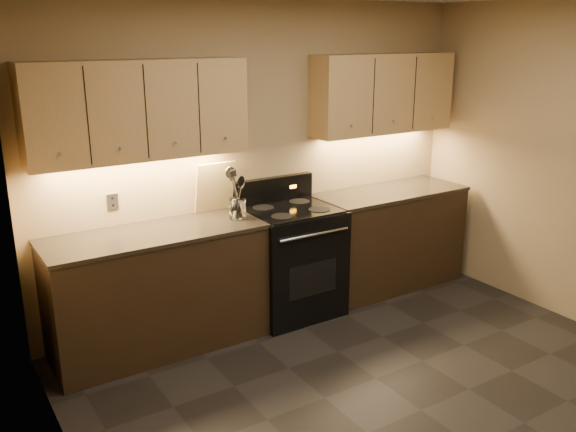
{
  "coord_description": "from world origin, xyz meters",
  "views": [
    {
      "loc": [
        -2.54,
        -2.4,
        2.33
      ],
      "look_at": [
        -0.1,
        1.45,
        0.95
      ],
      "focal_mm": 38.0,
      "sensor_mm": 36.0,
      "label": 1
    }
  ],
  "objects": [
    {
      "name": "steel_spatula",
      "position": [
        -0.39,
        1.68,
        1.15
      ],
      "size": [
        0.17,
        0.13,
        0.41
      ],
      "primitive_type": null,
      "rotation": [
        0.13,
        -0.18,
        -0.15
      ],
      "color": "silver",
      "rests_on": "utensil_crock"
    },
    {
      "name": "utensil_crock",
      "position": [
        -0.42,
        1.67,
        1.0
      ],
      "size": [
        0.16,
        0.16,
        0.16
      ],
      "color": "white",
      "rests_on": "counter_left"
    },
    {
      "name": "floor",
      "position": [
        0.0,
        0.0,
        0.0
      ],
      "size": [
        4.0,
        4.0,
        0.0
      ],
      "primitive_type": "plane",
      "color": "black",
      "rests_on": "ground"
    },
    {
      "name": "black_turner",
      "position": [
        -0.4,
        1.66,
        1.12
      ],
      "size": [
        0.14,
        0.13,
        0.37
      ],
      "primitive_type": null,
      "rotation": [
        -0.14,
        -0.12,
        0.2
      ],
      "color": "black",
      "rests_on": "utensil_crock"
    },
    {
      "name": "counter_left",
      "position": [
        -1.1,
        1.7,
        0.47
      ],
      "size": [
        1.62,
        0.62,
        0.93
      ],
      "color": "black",
      "rests_on": "ground"
    },
    {
      "name": "counter_right",
      "position": [
        1.18,
        1.7,
        0.47
      ],
      "size": [
        1.46,
        0.62,
        0.93
      ],
      "color": "black",
      "rests_on": "ground"
    },
    {
      "name": "stove",
      "position": [
        0.08,
        1.68,
        0.48
      ],
      "size": [
        0.76,
        0.68,
        1.14
      ],
      "color": "black",
      "rests_on": "ground"
    },
    {
      "name": "steel_skimmer",
      "position": [
        -0.38,
        1.65,
        1.15
      ],
      "size": [
        0.2,
        0.09,
        0.41
      ],
      "primitive_type": null,
      "rotation": [
        -0.0,
        -0.28,
        0.01
      ],
      "color": "silver",
      "rests_on": "utensil_crock"
    },
    {
      "name": "upper_cab_left",
      "position": [
        -1.1,
        1.85,
        1.8
      ],
      "size": [
        1.6,
        0.3,
        0.7
      ],
      "primitive_type": "cube",
      "color": "tan",
      "rests_on": "wall_back"
    },
    {
      "name": "wall_left",
      "position": [
        -2.0,
        0.0,
        1.3
      ],
      "size": [
        0.04,
        4.0,
        2.6
      ],
      "primitive_type": "cube",
      "color": "#988159",
      "rests_on": "ground"
    },
    {
      "name": "outlet_plate",
      "position": [
        -1.3,
        1.99,
        1.12
      ],
      "size": [
        0.08,
        0.01,
        0.12
      ],
      "primitive_type": "cube",
      "color": "#B2B5BA",
      "rests_on": "wall_back"
    },
    {
      "name": "black_spoon",
      "position": [
        -0.43,
        1.7,
        1.11
      ],
      "size": [
        0.09,
        0.13,
        0.34
      ],
      "primitive_type": null,
      "rotation": [
        0.2,
        0.11,
        -0.06
      ],
      "color": "black",
      "rests_on": "utensil_crock"
    },
    {
      "name": "wooden_spoon",
      "position": [
        -0.45,
        1.67,
        1.1
      ],
      "size": [
        0.17,
        0.14,
        0.3
      ],
      "primitive_type": null,
      "rotation": [
        -0.24,
        0.42,
        0.07
      ],
      "color": "#D7BE73",
      "rests_on": "utensil_crock"
    },
    {
      "name": "wall_back",
      "position": [
        0.0,
        2.0,
        1.3
      ],
      "size": [
        4.0,
        0.04,
        2.6
      ],
      "primitive_type": "cube",
      "color": "#988159",
      "rests_on": "ground"
    },
    {
      "name": "cutting_board",
      "position": [
        -0.48,
        1.94,
        1.13
      ],
      "size": [
        0.33,
        0.11,
        0.41
      ],
      "primitive_type": "cube",
      "rotation": [
        0.22,
        0.0,
        -0.0
      ],
      "color": "#D7BE73",
      "rests_on": "counter_left"
    },
    {
      "name": "upper_cab_right",
      "position": [
        1.18,
        1.85,
        1.8
      ],
      "size": [
        1.44,
        0.3,
        0.7
      ],
      "primitive_type": "cube",
      "color": "tan",
      "rests_on": "wall_back"
    }
  ]
}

